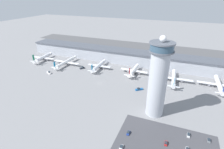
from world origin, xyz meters
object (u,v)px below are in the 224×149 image
object	(u,v)px
airplane_gate_charlie	(99,66)
service_truck_fuel	(49,73)
airplane_gate_bravo	(66,62)
car_red_hatchback	(121,147)
airplane_gate_echo	(174,78)
car_navy_sedan	(187,149)
car_maroon_suv	(166,143)
car_grey_coupe	(128,133)
airplane_gate_delta	(134,70)
service_truck_baggage	(139,89)
car_green_van	(188,135)
car_blue_compact	(209,140)
service_truck_catering	(82,68)
airplane_gate_foxtrot	(219,85)
airplane_gate_alpha	(43,58)
control_tower	(158,79)

from	to	relation	value
airplane_gate_charlie	service_truck_fuel	world-z (taller)	airplane_gate_charlie
airplane_gate_bravo	car_red_hatchback	world-z (taller)	airplane_gate_bravo
airplane_gate_echo	car_navy_sedan	distance (m)	94.18
car_maroon_suv	car_grey_coupe	bearing A→B (deg)	-179.60
airplane_gate_echo	car_navy_sedan	bearing A→B (deg)	-80.68
airplane_gate_delta	service_truck_baggage	size ratio (longest dim) A/B	4.67
car_green_van	car_blue_compact	bearing A→B (deg)	-0.62
airplane_gate_echo	car_grey_coupe	world-z (taller)	airplane_gate_echo
airplane_gate_charlie	car_maroon_suv	size ratio (longest dim) A/B	9.58
car_maroon_suv	car_navy_sedan	xyz separation A→B (m)	(12.87, -0.04, -0.04)
car_red_hatchback	car_navy_sedan	bearing A→B (deg)	19.51
airplane_gate_echo	car_blue_compact	bearing A→B (deg)	-70.42
service_truck_fuel	service_truck_baggage	distance (m)	110.79
service_truck_catering	service_truck_fuel	size ratio (longest dim) A/B	0.78
airplane_gate_foxtrot	car_green_van	distance (m)	86.60
airplane_gate_bravo	airplane_gate_echo	bearing A→B (deg)	1.42
car_green_van	car_red_hatchback	bearing A→B (deg)	-145.49
airplane_gate_charlie	car_grey_coupe	distance (m)	117.41
airplane_gate_delta	service_truck_catering	distance (m)	66.12
airplane_gate_alpha	service_truck_catering	distance (m)	67.16
car_green_van	control_tower	bearing A→B (deg)	148.17
airplane_gate_echo	service_truck_baggage	bearing A→B (deg)	-133.83
airplane_gate_alpha	airplane_gate_foxtrot	distance (m)	222.11
airplane_gate_charlie	car_red_hatchback	xyz separation A→B (m)	(68.25, -108.68, -3.61)
airplane_gate_alpha	car_green_van	distance (m)	209.44
airplane_gate_bravo	airplane_gate_echo	distance (m)	137.85
control_tower	airplane_gate_charlie	world-z (taller)	control_tower
car_red_hatchback	service_truck_fuel	bearing A→B (deg)	148.18
car_red_hatchback	service_truck_baggage	bearing A→B (deg)	95.48
airplane_gate_foxtrot	car_navy_sedan	distance (m)	99.46
car_maroon_suv	airplane_gate_charlie	bearing A→B (deg)	134.70
airplane_gate_alpha	airplane_gate_echo	bearing A→B (deg)	0.40
airplane_gate_foxtrot	airplane_gate_echo	bearing A→B (deg)	-176.92
airplane_gate_charlie	car_blue_compact	size ratio (longest dim) A/B	9.70
control_tower	car_grey_coupe	world-z (taller)	control_tower
airplane_gate_foxtrot	car_navy_sedan	size ratio (longest dim) A/B	9.26
car_green_van	service_truck_baggage	bearing A→B (deg)	134.17
airplane_gate_echo	car_red_hatchback	bearing A→B (deg)	-102.36
airplane_gate_alpha	airplane_gate_delta	size ratio (longest dim) A/B	1.09
airplane_gate_delta	car_grey_coupe	xyz separation A→B (m)	(23.14, -96.49, -3.98)
car_red_hatchback	airplane_gate_alpha	bearing A→B (deg)	145.81
car_red_hatchback	service_truck_catering	bearing A→B (deg)	131.18
airplane_gate_charlie	car_blue_compact	bearing A→B (deg)	-34.31
car_green_van	car_blue_compact	size ratio (longest dim) A/B	1.10
airplane_gate_delta	service_truck_baggage	bearing A→B (deg)	-66.25
airplane_gate_bravo	service_truck_fuel	world-z (taller)	airplane_gate_bravo
car_maroon_suv	car_green_van	world-z (taller)	car_maroon_suv
service_truck_baggage	car_grey_coupe	distance (m)	61.68
car_blue_compact	car_green_van	bearing A→B (deg)	179.38
airplane_gate_delta	service_truck_catering	bearing A→B (deg)	-171.86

